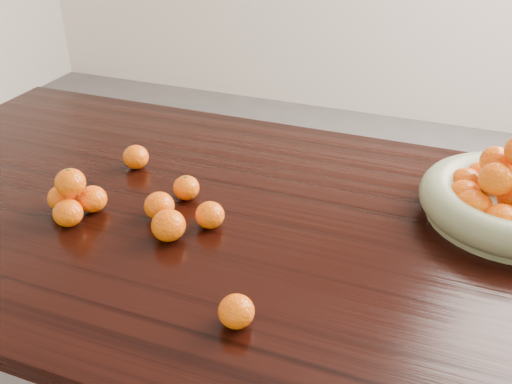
% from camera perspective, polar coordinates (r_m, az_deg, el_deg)
% --- Properties ---
extents(dining_table, '(2.00, 1.00, 0.75)m').
position_cam_1_polar(dining_table, '(1.26, 0.81, -6.34)').
color(dining_table, black).
rests_on(dining_table, ground).
extents(orange_pyramid, '(0.13, 0.13, 0.11)m').
position_cam_1_polar(orange_pyramid, '(1.27, -17.81, -0.55)').
color(orange_pyramid, orange).
rests_on(orange_pyramid, dining_table).
extents(loose_orange_0, '(0.06, 0.06, 0.06)m').
position_cam_1_polar(loose_orange_0, '(1.28, -6.99, 0.43)').
color(loose_orange_0, orange).
rests_on(loose_orange_0, dining_table).
extents(loose_orange_1, '(0.07, 0.07, 0.06)m').
position_cam_1_polar(loose_orange_1, '(1.15, -8.75, -3.32)').
color(loose_orange_1, orange).
rests_on(loose_orange_1, dining_table).
extents(loose_orange_2, '(0.06, 0.06, 0.06)m').
position_cam_1_polar(loose_orange_2, '(0.94, -1.98, -11.84)').
color(loose_orange_2, orange).
rests_on(loose_orange_2, dining_table).
extents(loose_orange_3, '(0.06, 0.06, 0.06)m').
position_cam_1_polar(loose_orange_3, '(1.43, -11.92, 3.45)').
color(loose_orange_3, orange).
rests_on(loose_orange_3, dining_table).
extents(loose_orange_4, '(0.06, 0.06, 0.06)m').
position_cam_1_polar(loose_orange_4, '(1.18, -4.63, -2.30)').
color(loose_orange_4, orange).
rests_on(loose_orange_4, dining_table).
extents(loose_orange_5, '(0.06, 0.06, 0.06)m').
position_cam_1_polar(loose_orange_5, '(1.22, -9.65, -1.38)').
color(loose_orange_5, orange).
rests_on(loose_orange_5, dining_table).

